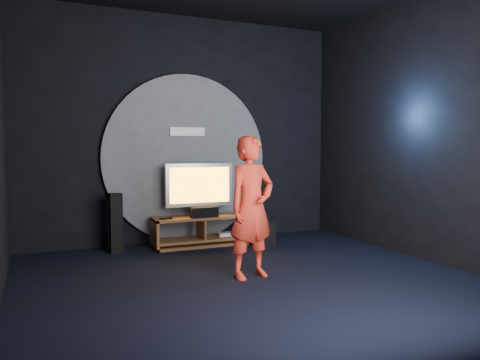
% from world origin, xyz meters
% --- Properties ---
extents(floor, '(5.00, 5.00, 0.00)m').
position_xyz_m(floor, '(0.00, 0.00, 0.00)').
color(floor, black).
rests_on(floor, ground).
extents(back_wall, '(5.00, 0.04, 3.50)m').
position_xyz_m(back_wall, '(0.00, 2.50, 1.75)').
color(back_wall, black).
rests_on(back_wall, ground).
extents(front_wall, '(5.00, 0.04, 3.50)m').
position_xyz_m(front_wall, '(0.00, -2.50, 1.75)').
color(front_wall, black).
rests_on(front_wall, ground).
extents(right_wall, '(0.04, 5.00, 3.50)m').
position_xyz_m(right_wall, '(2.50, 0.00, 1.75)').
color(right_wall, black).
rests_on(right_wall, ground).
extents(wall_disc_panel, '(2.60, 0.11, 2.60)m').
position_xyz_m(wall_disc_panel, '(0.00, 2.44, 1.30)').
color(wall_disc_panel, '#515156').
rests_on(wall_disc_panel, ground).
extents(media_console, '(1.46, 0.45, 0.45)m').
position_xyz_m(media_console, '(0.11, 2.05, 0.19)').
color(media_console, brown).
rests_on(media_console, ground).
extents(tv, '(1.05, 0.22, 0.79)m').
position_xyz_m(tv, '(0.10, 2.12, 0.88)').
color(tv, '#B2B2BA').
rests_on(tv, media_console).
extents(center_speaker, '(0.40, 0.15, 0.15)m').
position_xyz_m(center_speaker, '(0.10, 1.90, 0.53)').
color(center_speaker, black).
rests_on(center_speaker, media_console).
extents(remote, '(0.18, 0.05, 0.02)m').
position_xyz_m(remote, '(-0.47, 1.93, 0.46)').
color(remote, black).
rests_on(remote, media_console).
extents(tower_speaker_left, '(0.17, 0.19, 0.84)m').
position_xyz_m(tower_speaker_left, '(-1.15, 2.07, 0.42)').
color(tower_speaker_left, black).
rests_on(tower_speaker_left, ground).
extents(tower_speaker_right, '(0.17, 0.19, 0.84)m').
position_xyz_m(tower_speaker_right, '(1.13, 2.20, 0.42)').
color(tower_speaker_right, black).
rests_on(tower_speaker_right, ground).
extents(subwoofer, '(0.32, 0.32, 0.35)m').
position_xyz_m(subwoofer, '(0.95, 1.71, 0.17)').
color(subwoofer, black).
rests_on(subwoofer, ground).
extents(player, '(0.65, 0.50, 1.61)m').
position_xyz_m(player, '(0.07, 0.19, 0.80)').
color(player, red).
rests_on(player, ground).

